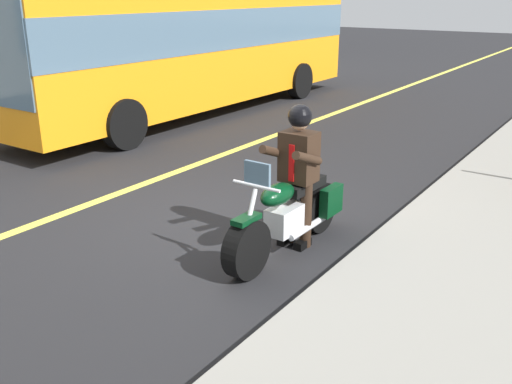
{
  "coord_description": "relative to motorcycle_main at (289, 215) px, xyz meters",
  "views": [
    {
      "loc": [
        5.56,
        4.41,
        2.97
      ],
      "look_at": [
        0.43,
        0.9,
        0.75
      ],
      "focal_mm": 39.83,
      "sensor_mm": 36.0,
      "label": 1
    }
  ],
  "objects": [
    {
      "name": "ground_plane",
      "position": [
        -0.18,
        -1.2,
        -0.45
      ],
      "size": [
        80.0,
        80.0,
        0.0
      ],
      "primitive_type": "plane",
      "color": "black"
    },
    {
      "name": "motorcycle_main",
      "position": [
        0.0,
        0.0,
        0.0
      ],
      "size": [
        2.21,
        0.6,
        1.26
      ],
      "color": "black",
      "rests_on": "ground_plane"
    },
    {
      "name": "bus_near",
      "position": [
        -5.72,
        -6.25,
        1.42
      ],
      "size": [
        11.05,
        2.7,
        3.3
      ],
      "color": "orange",
      "rests_on": "ground_plane"
    },
    {
      "name": "lane_center_stripe",
      "position": [
        -0.18,
        -3.2,
        -0.45
      ],
      "size": [
        60.0,
        0.16,
        0.01
      ],
      "primitive_type": "cube",
      "color": "#E5DB4C",
      "rests_on": "ground_plane"
    },
    {
      "name": "rider_main",
      "position": [
        -0.19,
        0.0,
        0.58
      ],
      "size": [
        0.62,
        0.55,
        1.74
      ],
      "color": "black",
      "rests_on": "ground_plane"
    }
  ]
}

